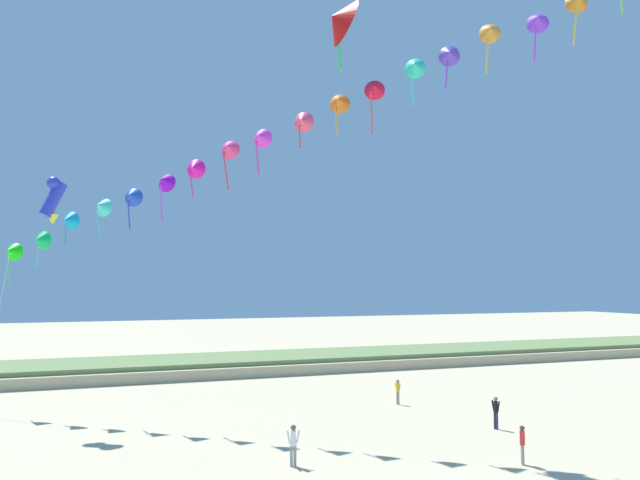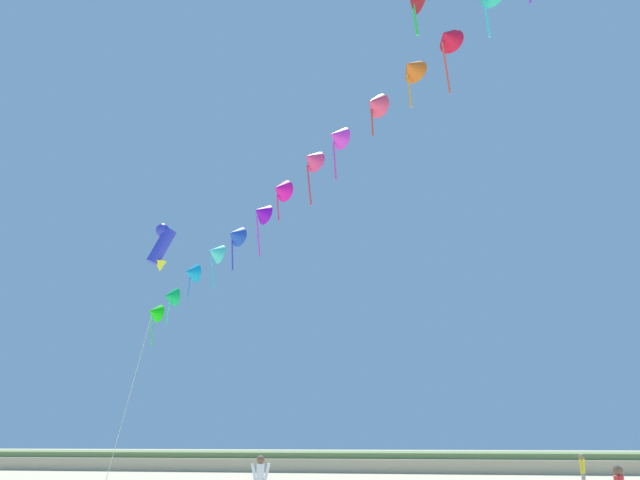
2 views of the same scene
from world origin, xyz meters
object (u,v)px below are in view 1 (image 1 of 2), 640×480
object	(u,v)px
person_mid_center	(522,442)
person_far_left	(496,410)
person_near_right	(398,390)
large_kite_low_lead	(53,198)
large_kite_mid_trail	(339,20)
person_near_left	(293,442)

from	to	relation	value
person_mid_center	person_far_left	xyz separation A→B (m)	(3.14, 6.06, 0.03)
person_near_right	large_kite_low_lead	size ratio (longest dim) A/B	0.57
person_mid_center	large_kite_mid_trail	world-z (taller)	large_kite_mid_trail
person_near_left	large_kite_mid_trail	distance (m)	22.38
person_near_right	large_kite_mid_trail	xyz separation A→B (m)	(-5.93, -4.56, 20.99)
person_near_left	large_kite_mid_trail	size ratio (longest dim) A/B	0.40
person_near_right	person_mid_center	bearing A→B (deg)	-97.36
person_far_left	large_kite_mid_trail	size ratio (longest dim) A/B	0.39
person_mid_center	large_kite_low_lead	distance (m)	27.32
person_far_left	large_kite_mid_trail	xyz separation A→B (m)	(-7.24, 3.59, 20.92)
large_kite_mid_trail	person_near_left	bearing A→B (deg)	-127.34
person_mid_center	large_kite_mid_trail	size ratio (longest dim) A/B	0.37
large_kite_low_lead	person_near_right	bearing A→B (deg)	-7.27
person_far_left	large_kite_low_lead	size ratio (longest dim) A/B	0.62
person_mid_center	person_near_right	bearing A→B (deg)	82.64
person_near_left	person_mid_center	xyz separation A→B (m)	(8.95, -3.30, -0.05)
person_near_left	person_mid_center	size ratio (longest dim) A/B	1.06
person_near_left	person_mid_center	distance (m)	9.54
person_far_left	large_kite_mid_trail	distance (m)	22.42
person_near_left	large_kite_low_lead	bearing A→B (deg)	124.83
person_near_right	person_far_left	size ratio (longest dim) A/B	0.92
large_kite_low_lead	person_near_left	bearing A→B (deg)	-55.17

